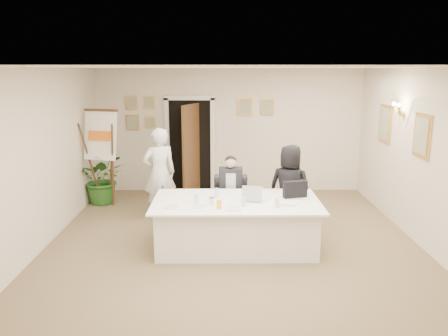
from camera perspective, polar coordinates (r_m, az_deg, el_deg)
name	(u,v)px	position (r m, az deg, el deg)	size (l,w,h in m)	color
floor	(233,250)	(6.97, 1.23, -10.68)	(7.00, 7.00, 0.00)	brown
ceiling	(234,67)	(6.39, 1.35, 13.01)	(6.00, 7.00, 0.02)	white
wall_back	(229,131)	(9.99, 0.72, 4.87)	(6.00, 0.10, 2.80)	beige
wall_front	(248,266)	(3.21, 3.10, -12.60)	(6.00, 0.10, 2.80)	beige
wall_left	(33,163)	(7.12, -23.64, 0.56)	(0.10, 7.00, 2.80)	beige
wall_right	(433,163)	(7.27, 25.65, 0.62)	(0.10, 7.00, 2.80)	beige
doorway	(191,148)	(9.89, -4.39, 2.66)	(1.14, 0.86, 2.20)	black
pictures_back_wall	(194,111)	(9.92, -3.93, 7.41)	(3.40, 0.06, 0.80)	#E2A24D
pictures_right_wall	(401,129)	(8.28, 22.13, 4.74)	(0.06, 2.20, 0.80)	#E2A24D
wall_sconce	(399,109)	(8.22, 21.88, 7.17)	(0.20, 0.30, 0.24)	gold
conference_table	(236,224)	(6.94, 1.58, -7.29)	(2.60, 1.39, 0.78)	white
seated_man	(231,192)	(7.72, 0.87, -3.12)	(0.56, 0.60, 1.32)	black
flip_chart	(105,163)	(9.20, -15.29, 0.62)	(0.71, 0.51, 1.97)	#3F2B14
standing_man	(160,173)	(8.30, -8.41, -0.69)	(0.63, 0.41, 1.72)	white
standing_woman	(290,188)	(7.65, 8.57, -2.61)	(0.74, 0.48, 1.52)	black
potted_palm	(103,179)	(9.50, -15.53, -1.34)	(0.96, 0.83, 1.07)	#23551C
laptop	(252,191)	(6.82, 3.62, -3.08)	(0.31, 0.34, 0.28)	#B7BABC
laptop_bag	(295,189)	(7.04, 9.27, -2.75)	(0.38, 0.11, 0.27)	black
paper_stack	(286,203)	(6.70, 8.05, -4.55)	(0.33, 0.23, 0.03)	white
plate_left	(172,207)	(6.53, -6.86, -5.07)	(0.21, 0.21, 0.01)	white
plate_mid	(199,207)	(6.50, -3.24, -5.07)	(0.20, 0.20, 0.01)	white
plate_near	(233,209)	(6.39, 1.23, -5.37)	(0.23, 0.23, 0.01)	white
glass_a	(196,199)	(6.66, -3.62, -4.08)	(0.06, 0.06, 0.14)	silver
glass_b	(244,202)	(6.53, 2.60, -4.42)	(0.06, 0.06, 0.14)	silver
glass_c	(277,203)	(6.51, 6.93, -4.54)	(0.07, 0.07, 0.14)	silver
glass_d	(217,193)	(6.99, -0.94, -3.25)	(0.07, 0.07, 0.14)	silver
oj_glass	(219,205)	(6.40, -0.65, -4.79)	(0.07, 0.07, 0.13)	yellow
steel_jug	(212,201)	(6.60, -1.61, -4.34)	(0.08, 0.08, 0.11)	silver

